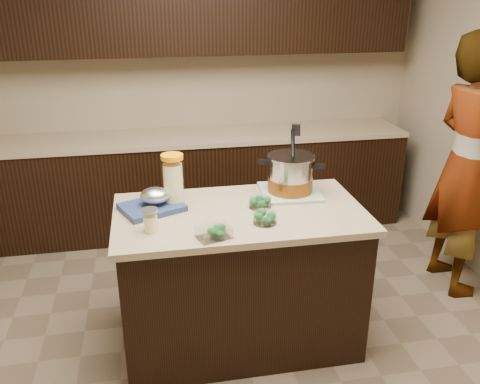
% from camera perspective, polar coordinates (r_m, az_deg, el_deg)
% --- Properties ---
extents(ground_plane, '(4.00, 4.00, 0.00)m').
position_cam_1_polar(ground_plane, '(3.43, 0.00, -15.99)').
color(ground_plane, brown).
rests_on(ground_plane, ground).
extents(room_shell, '(4.04, 4.04, 2.72)m').
position_cam_1_polar(room_shell, '(2.73, 0.00, 13.64)').
color(room_shell, tan).
rests_on(room_shell, ground).
extents(back_cabinets, '(3.60, 0.63, 2.33)m').
position_cam_1_polar(back_cabinets, '(4.57, -4.05, 7.16)').
color(back_cabinets, black).
rests_on(back_cabinets, ground).
extents(island, '(1.46, 0.81, 0.90)m').
position_cam_1_polar(island, '(3.17, 0.00, -9.54)').
color(island, black).
rests_on(island, ground).
extents(dish_towel, '(0.38, 0.38, 0.02)m').
position_cam_1_polar(dish_towel, '(3.22, 5.61, -0.01)').
color(dish_towel, '#6C9363').
rests_on(dish_towel, island).
extents(stock_pot, '(0.39, 0.39, 0.42)m').
position_cam_1_polar(stock_pot, '(3.18, 5.69, 1.80)').
color(stock_pot, '#B7B7BC').
rests_on(stock_pot, dish_towel).
extents(lemonade_pitcher, '(0.14, 0.14, 0.31)m').
position_cam_1_polar(lemonade_pitcher, '(3.01, -7.51, 1.05)').
color(lemonade_pitcher, '#F3E794').
rests_on(lemonade_pitcher, island).
extents(mason_jar, '(0.10, 0.10, 0.14)m').
position_cam_1_polar(mason_jar, '(2.74, -10.01, -3.22)').
color(mason_jar, '#F3E794').
rests_on(mason_jar, island).
extents(broccoli_tub_left, '(0.17, 0.17, 0.06)m').
position_cam_1_polar(broccoli_tub_left, '(3.00, 2.27, -1.23)').
color(broccoli_tub_left, silver).
rests_on(broccoli_tub_left, island).
extents(broccoli_tub_right, '(0.14, 0.14, 0.06)m').
position_cam_1_polar(broccoli_tub_right, '(2.81, 2.81, -2.98)').
color(broccoli_tub_right, silver).
rests_on(broccoli_tub_right, island).
extents(broccoli_tub_rect, '(0.20, 0.17, 0.06)m').
position_cam_1_polar(broccoli_tub_rect, '(2.65, -2.99, -4.60)').
color(broccoli_tub_rect, silver).
rests_on(broccoli_tub_rect, island).
extents(blue_tray, '(0.42, 0.38, 0.13)m').
position_cam_1_polar(blue_tray, '(3.00, -9.72, -1.20)').
color(blue_tray, navy).
rests_on(blue_tray, island).
extents(person, '(0.45, 0.68, 1.87)m').
position_cam_1_polar(person, '(3.93, 24.10, 2.59)').
color(person, gray).
rests_on(person, ground).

